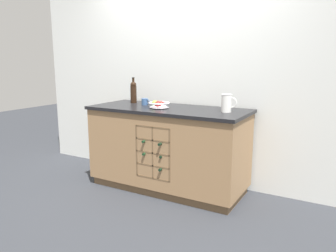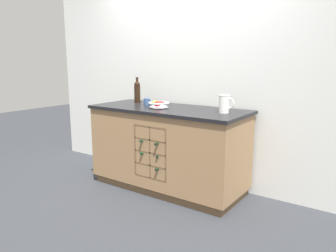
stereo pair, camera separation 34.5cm
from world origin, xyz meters
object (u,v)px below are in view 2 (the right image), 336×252
(fruit_bowl, at_px, (159,104))
(standing_wine_bottle, at_px, (137,91))
(ceramic_mug, at_px, (147,101))
(white_pitcher, at_px, (224,103))

(fruit_bowl, distance_m, standing_wine_bottle, 0.56)
(fruit_bowl, distance_m, ceramic_mug, 0.30)
(white_pitcher, relative_size, standing_wine_bottle, 0.58)
(fruit_bowl, xyz_separation_m, white_pitcher, (0.74, 0.10, 0.05))
(white_pitcher, height_order, standing_wine_bottle, standing_wine_bottle)
(fruit_bowl, height_order, ceramic_mug, fruit_bowl)
(standing_wine_bottle, bearing_deg, white_pitcher, -6.04)
(ceramic_mug, bearing_deg, white_pitcher, -1.87)
(white_pitcher, distance_m, standing_wine_bottle, 1.25)
(ceramic_mug, bearing_deg, fruit_bowl, -26.36)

